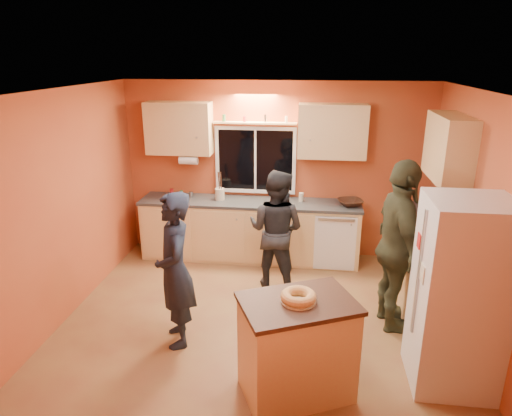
# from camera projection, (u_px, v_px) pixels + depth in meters

# --- Properties ---
(ground) EXTENTS (4.50, 4.50, 0.00)m
(ground) POSITION_uv_depth(u_px,v_px,m) (259.00, 319.00, 5.33)
(ground) COLOR brown
(ground) RESTS_ON ground
(room_shell) EXTENTS (4.54, 4.04, 2.61)m
(room_shell) POSITION_uv_depth(u_px,v_px,m) (274.00, 177.00, 5.19)
(room_shell) COLOR #B6582E
(room_shell) RESTS_ON ground
(back_counter) EXTENTS (4.23, 0.62, 0.90)m
(back_counter) POSITION_uv_depth(u_px,v_px,m) (274.00, 231.00, 6.78)
(back_counter) COLOR tan
(back_counter) RESTS_ON ground
(right_counter) EXTENTS (0.62, 1.84, 0.90)m
(right_counter) POSITION_uv_depth(u_px,v_px,m) (427.00, 275.00, 5.43)
(right_counter) COLOR tan
(right_counter) RESTS_ON ground
(refrigerator) EXTENTS (0.72, 0.70, 1.80)m
(refrigerator) POSITION_uv_depth(u_px,v_px,m) (459.00, 296.00, 4.07)
(refrigerator) COLOR silver
(refrigerator) RESTS_ON ground
(island) EXTENTS (1.16, 1.00, 0.94)m
(island) POSITION_uv_depth(u_px,v_px,m) (297.00, 347.00, 4.05)
(island) COLOR tan
(island) RESTS_ON ground
(bundt_pastry) EXTENTS (0.31, 0.31, 0.09)m
(bundt_pastry) POSITION_uv_depth(u_px,v_px,m) (298.00, 297.00, 3.88)
(bundt_pastry) COLOR #DDA85A
(bundt_pastry) RESTS_ON island
(person_left) EXTENTS (0.59, 0.71, 1.67)m
(person_left) POSITION_uv_depth(u_px,v_px,m) (175.00, 270.00, 4.69)
(person_left) COLOR black
(person_left) RESTS_ON ground
(person_center) EXTENTS (0.93, 0.82, 1.59)m
(person_center) POSITION_uv_depth(u_px,v_px,m) (276.00, 230.00, 5.87)
(person_center) COLOR black
(person_center) RESTS_ON ground
(person_right) EXTENTS (0.61, 1.18, 1.93)m
(person_right) POSITION_uv_depth(u_px,v_px,m) (398.00, 247.00, 4.92)
(person_right) COLOR #323421
(person_right) RESTS_ON ground
(mixing_bowl) EXTENTS (0.43, 0.43, 0.08)m
(mixing_bowl) POSITION_uv_depth(u_px,v_px,m) (350.00, 202.00, 6.48)
(mixing_bowl) COLOR black
(mixing_bowl) RESTS_ON back_counter
(utensil_crock) EXTENTS (0.14, 0.14, 0.17)m
(utensil_crock) POSITION_uv_depth(u_px,v_px,m) (220.00, 194.00, 6.73)
(utensil_crock) COLOR beige
(utensil_crock) RESTS_ON back_counter
(potted_plant) EXTENTS (0.32, 0.29, 0.32)m
(potted_plant) POSITION_uv_depth(u_px,v_px,m) (451.00, 244.00, 4.77)
(potted_plant) COLOR gray
(potted_plant) RESTS_ON right_counter
(red_box) EXTENTS (0.17, 0.14, 0.07)m
(red_box) POSITION_uv_depth(u_px,v_px,m) (426.00, 226.00, 5.61)
(red_box) COLOR #A91A1A
(red_box) RESTS_ON right_counter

